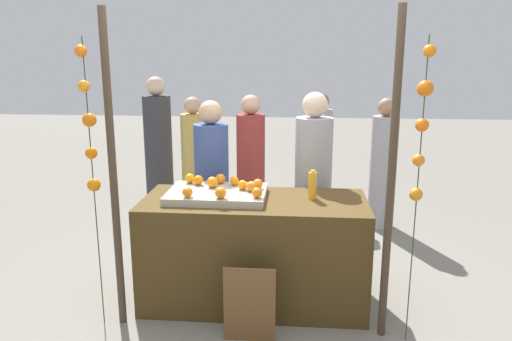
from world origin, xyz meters
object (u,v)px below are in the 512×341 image
object	(u,v)px
orange_0	(212,182)
orange_1	(257,193)
vendor_left	(212,191)
vendor_right	(313,190)
stall_counter	(254,251)
juice_bottle	(312,185)
chalkboard_sign	(250,305)

from	to	relation	value
orange_0	orange_1	xyz separation A→B (m)	(0.39, -0.26, -0.00)
vendor_left	vendor_right	size ratio (longest dim) A/B	0.95
stall_counter	orange_0	world-z (taller)	orange_0
orange_0	juice_bottle	size ratio (longest dim) A/B	0.39
orange_0	chalkboard_sign	world-z (taller)	orange_0
orange_1	vendor_left	size ratio (longest dim) A/B	0.05
chalkboard_sign	vendor_left	xyz separation A→B (m)	(-0.48, 1.25, 0.47)
orange_1	vendor_right	xyz separation A→B (m)	(0.44, 0.79, -0.19)
stall_counter	vendor_right	size ratio (longest dim) A/B	1.06
vendor_right	stall_counter	bearing A→B (deg)	-126.86
orange_1	vendor_left	distance (m)	0.98
stall_counter	juice_bottle	bearing A→B (deg)	8.87
vendor_left	vendor_right	xyz separation A→B (m)	(0.93, -0.02, 0.04)
orange_1	chalkboard_sign	bearing A→B (deg)	-92.04
juice_bottle	vendor_right	xyz separation A→B (m)	(0.02, 0.57, -0.20)
juice_bottle	chalkboard_sign	size ratio (longest dim) A/B	0.41
orange_1	chalkboard_sign	xyz separation A→B (m)	(-0.02, -0.43, -0.70)
vendor_left	vendor_right	world-z (taller)	vendor_right
vendor_left	orange_1	bearing A→B (deg)	-58.82
vendor_left	vendor_right	bearing A→B (deg)	-1.32
stall_counter	orange_0	xyz separation A→B (m)	(-0.35, 0.11, 0.54)
stall_counter	orange_0	size ratio (longest dim) A/B	19.76
orange_0	juice_bottle	distance (m)	0.81
stall_counter	vendor_left	xyz separation A→B (m)	(-0.46, 0.66, 0.30)
chalkboard_sign	vendor_right	size ratio (longest dim) A/B	0.34
vendor_left	juice_bottle	bearing A→B (deg)	-32.72
stall_counter	juice_bottle	distance (m)	0.71
orange_0	vendor_left	bearing A→B (deg)	100.68
chalkboard_sign	vendor_left	world-z (taller)	vendor_left
orange_0	orange_1	size ratio (longest dim) A/B	1.12
stall_counter	orange_1	world-z (taller)	orange_1
orange_1	juice_bottle	size ratio (longest dim) A/B	0.35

